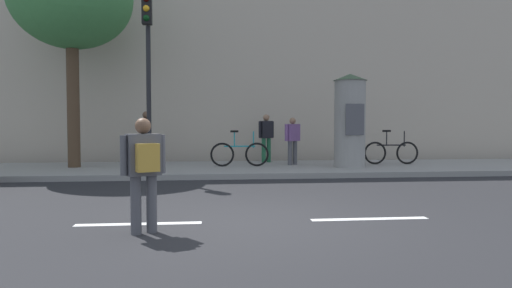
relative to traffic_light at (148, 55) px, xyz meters
name	(u,v)px	position (x,y,z in m)	size (l,w,h in m)	color
ground_plane	(257,222)	(2.26, -5.24, -3.19)	(80.00, 80.00, 0.00)	#232326
sidewalk_curb	(233,169)	(2.26, 1.76, -3.12)	(36.00, 4.00, 0.15)	gray
lane_markings	(257,221)	(2.26, -5.24, -3.19)	(25.80, 0.16, 0.01)	silver
building_backdrop	(227,38)	(2.26, 6.76, 1.73)	(36.00, 5.00, 9.85)	#B7A893
traffic_light	(148,55)	(0.00, 0.00, 0.00)	(0.24, 0.45, 4.55)	black
poster_column	(350,120)	(5.70, 1.25, -1.64)	(1.00, 1.00, 2.77)	gray
pedestrian_in_red_top	(144,166)	(0.72, -5.82, -2.30)	(0.55, 0.49, 1.52)	#4C4C51
pedestrian_with_backpack	(293,137)	(4.14, 2.13, -2.18)	(0.53, 0.48, 1.48)	#4C4C51
pedestrian_near_pole	(146,133)	(-0.43, 2.70, -2.05)	(0.28, 0.64, 1.68)	navy
pedestrian_with_bag	(266,135)	(3.43, 3.12, -2.12)	(0.53, 0.37, 1.60)	#1E5938
bicycle_leaning	(240,154)	(2.46, 1.76, -2.65)	(1.77, 0.10, 1.09)	black
bicycle_upright	(391,152)	(7.30, 1.99, -2.65)	(1.77, 0.11, 1.09)	black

